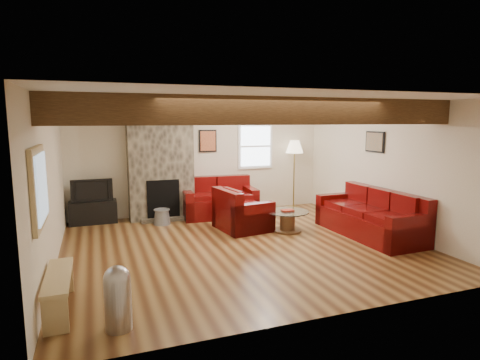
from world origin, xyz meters
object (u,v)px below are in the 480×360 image
Objects in this scene: loveseat at (219,197)px; television at (92,190)px; floor_lamp at (295,151)px; armchair_red at (243,209)px; coffee_table at (287,221)px; sofa_three at (369,213)px; tv_cabinet at (93,212)px.

television reaches higher than loveseat.
loveseat is 0.98× the size of floor_lamp.
television is 0.49× the size of floor_lamp.
loveseat reaches higher than armchair_red.
television is (-2.83, 1.53, 0.31)m from armchair_red.
coffee_table is at bearing -120.83° from floor_lamp.
tv_cabinet is at bearing -120.95° from sofa_three.
loveseat is 1.24m from armchair_red.
television is at bearing 178.40° from floor_lamp.
loveseat is 1.98× the size of coffee_table.
sofa_three is 5.66m from television.
sofa_three is 5.66m from tv_cabinet.
sofa_three is at bearing -29.36° from television.
sofa_three is 2.44m from armchair_red.
armchair_red is at bearing -122.17° from sofa_three.
television reaches higher than tv_cabinet.
television reaches higher than sofa_three.
floor_lamp is at bearing -1.60° from tv_cabinet.
armchair_red is at bearing -28.43° from tv_cabinet.
armchair_red is at bearing -80.23° from loveseat.
coffee_table is 0.86× the size of tv_cabinet.
tv_cabinet is (-2.83, 1.53, -0.17)m from armchair_red.
coffee_table is 4.12m from tv_cabinet.
television is at bearing 52.84° from armchair_red.
loveseat is at bearing -139.67° from sofa_three.
sofa_three is at bearing -29.36° from tv_cabinet.
coffee_table is 0.50× the size of floor_lamp.
armchair_red is (-2.10, 1.24, -0.02)m from sofa_three.
floor_lamp is at bearing -176.89° from sofa_three.
tv_cabinet is at bearing 0.00° from television.
sofa_three is 2.18× the size of armchair_red.
armchair_red is 1.24× the size of television.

